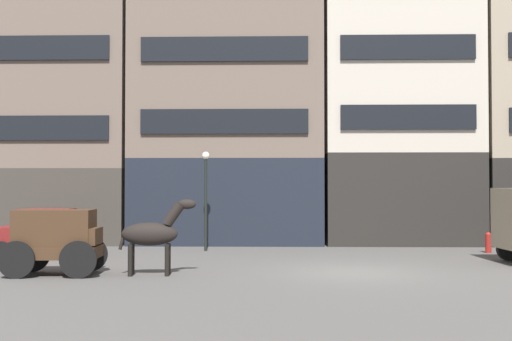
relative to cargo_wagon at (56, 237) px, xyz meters
name	(u,v)px	position (x,y,z in m)	size (l,w,h in m)	color
ground_plane	(354,272)	(9.13, 0.79, -1.15)	(120.00, 120.00, 0.00)	#4C4947
building_far_left	(65,90)	(-3.68, 11.47, 6.30)	(7.57, 6.21, 14.80)	#38332D
building_center_left	(229,96)	(4.45, 11.47, 5.97)	(9.39, 6.21, 14.15)	black
building_center_right	(394,65)	(12.58, 11.47, 7.45)	(7.58, 6.21, 17.10)	black
cargo_wagon	(56,237)	(0.00, 0.00, 0.00)	(2.97, 1.64, 1.98)	#3D2819
draft_horse	(153,233)	(2.95, 0.00, 0.12)	(2.35, 0.68, 2.30)	black
sedan_dark	(44,233)	(-2.14, 4.67, -0.23)	(3.79, 2.05, 1.83)	maroon
streetlamp_curbside	(206,187)	(3.81, 6.88, 1.52)	(0.32, 0.32, 4.12)	black
fire_hydrant_curbside	(488,242)	(15.28, 6.44, -0.72)	(0.24, 0.24, 0.83)	maroon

